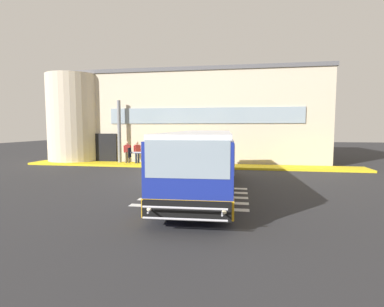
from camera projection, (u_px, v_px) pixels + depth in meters
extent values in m
cube|color=#2B2B2D|center=(172.00, 178.00, 16.70)|extent=(80.00, 90.00, 0.02)
cube|color=silver|center=(188.00, 207.00, 10.47)|extent=(4.40, 0.36, 0.01)
cube|color=silver|center=(192.00, 201.00, 11.36)|extent=(4.40, 0.36, 0.01)
cube|color=silver|center=(195.00, 196.00, 12.24)|extent=(4.40, 0.36, 0.01)
cube|color=silver|center=(198.00, 191.00, 13.12)|extent=(4.40, 0.36, 0.01)
cube|color=silver|center=(201.00, 187.00, 14.01)|extent=(4.40, 0.36, 0.01)
cube|color=beige|center=(201.00, 120.00, 28.16)|extent=(20.89, 12.00, 7.20)
cube|color=#56565B|center=(201.00, 81.00, 27.82)|extent=(21.09, 12.20, 0.30)
cylinder|color=beige|center=(75.00, 119.00, 24.40)|extent=(4.40, 4.40, 7.20)
cube|color=black|center=(106.00, 148.00, 23.58)|extent=(1.80, 0.16, 2.40)
cube|color=#8C9EAD|center=(203.00, 116.00, 22.04)|extent=(14.89, 0.10, 1.20)
cube|color=yellow|center=(187.00, 166.00, 21.40)|extent=(24.89, 2.00, 0.15)
cylinder|color=slate|center=(119.00, 132.00, 22.69)|extent=(0.28, 0.28, 4.85)
cube|color=navy|center=(203.00, 159.00, 13.42)|extent=(3.08, 11.23, 2.15)
cube|color=#F2AD19|center=(203.00, 176.00, 13.49)|extent=(3.12, 11.27, 0.55)
cube|color=silver|center=(203.00, 134.00, 13.31)|extent=(2.97, 11.02, 0.20)
cube|color=#8C9EAD|center=(187.00, 159.00, 7.92)|extent=(2.35, 0.23, 1.05)
cube|color=#8C9EAD|center=(231.00, 148.00, 13.52)|extent=(0.51, 9.91, 0.95)
cube|color=#8C9EAD|center=(177.00, 148.00, 13.82)|extent=(0.51, 9.91, 0.95)
cube|color=black|center=(187.00, 146.00, 7.88)|extent=(2.15, 0.20, 0.28)
cube|color=black|center=(187.00, 210.00, 7.91)|extent=(2.46, 0.32, 0.52)
sphere|color=beige|center=(224.00, 211.00, 7.75)|extent=(0.18, 0.18, 0.18)
sphere|color=beige|center=(150.00, 209.00, 7.99)|extent=(0.18, 0.18, 0.18)
cylinder|color=#B7B7BF|center=(136.00, 153.00, 8.28)|extent=(0.40, 0.07, 0.05)
cube|color=black|center=(130.00, 153.00, 8.30)|extent=(0.05, 0.20, 0.28)
cylinder|color=black|center=(229.00, 199.00, 9.65)|extent=(0.35, 1.01, 1.00)
cylinder|color=black|center=(160.00, 197.00, 9.92)|extent=(0.35, 1.01, 1.00)
cylinder|color=black|center=(228.00, 172.00, 15.70)|extent=(0.35, 1.01, 1.00)
cylinder|color=black|center=(185.00, 171.00, 15.97)|extent=(0.35, 1.01, 1.00)
cylinder|color=black|center=(228.00, 168.00, 16.98)|extent=(0.35, 1.01, 1.00)
cylinder|color=black|center=(188.00, 168.00, 17.26)|extent=(0.35, 1.01, 1.00)
cylinder|color=#B7B7BF|center=(185.00, 219.00, 7.56)|extent=(2.25, 0.17, 0.06)
cylinder|color=#B7B7BF|center=(185.00, 208.00, 7.53)|extent=(2.25, 0.17, 0.06)
cylinder|color=#B7B7BF|center=(222.00, 213.00, 7.63)|extent=(0.07, 0.50, 0.05)
cylinder|color=#B7B7BF|center=(150.00, 210.00, 7.86)|extent=(0.07, 0.50, 0.05)
cylinder|color=#4C4233|center=(129.00, 157.00, 22.39)|extent=(0.15, 0.15, 0.85)
cylinder|color=#4C4233|center=(126.00, 158.00, 22.33)|extent=(0.15, 0.15, 0.85)
cube|color=#B23333|center=(127.00, 148.00, 22.29)|extent=(0.44, 0.38, 0.58)
sphere|color=tan|center=(127.00, 143.00, 22.26)|extent=(0.23, 0.23, 0.23)
cylinder|color=#B23333|center=(131.00, 149.00, 22.38)|extent=(0.09, 0.09, 0.55)
cylinder|color=#B23333|center=(124.00, 149.00, 22.22)|extent=(0.09, 0.09, 0.55)
cube|color=#26663F|center=(127.00, 148.00, 22.46)|extent=(0.35, 0.30, 0.44)
cylinder|color=#1E2338|center=(139.00, 158.00, 22.32)|extent=(0.15, 0.15, 0.85)
cylinder|color=#1E2338|center=(136.00, 158.00, 22.21)|extent=(0.15, 0.15, 0.85)
cube|color=#B23333|center=(137.00, 148.00, 22.20)|extent=(0.43, 0.42, 0.58)
sphere|color=tan|center=(137.00, 143.00, 22.16)|extent=(0.23, 0.23, 0.23)
cylinder|color=#B23333|center=(140.00, 149.00, 22.34)|extent=(0.09, 0.09, 0.55)
cylinder|color=#B23333|center=(134.00, 149.00, 22.07)|extent=(0.09, 0.09, 0.55)
cylinder|color=yellow|center=(167.00, 162.00, 20.40)|extent=(0.18, 0.18, 0.90)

